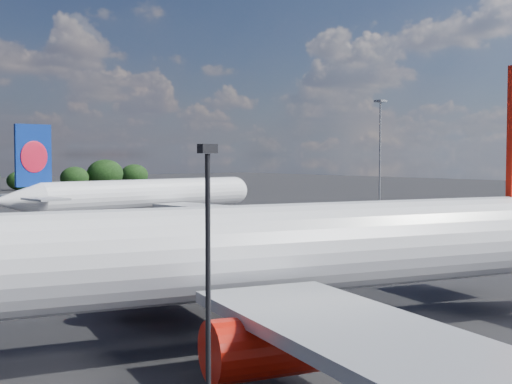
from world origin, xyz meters
TOP-DOWN VIEW (x-y plane):
  - qantas_airliner at (12.65, 4.34)m, footprint 49.98×47.85m
  - china_southern_airliner at (38.60, 67.24)m, footprint 44.70×42.53m
  - apron_lamp_post at (-2.62, -8.54)m, footprint 0.55×0.30m
  - floodlight_mast_near at (76.93, 53.72)m, footprint 1.60×1.60m

SIDE VIEW (x-z plane):
  - china_southern_airliner at x=38.60m, z-range -2.85..11.73m
  - qantas_airliner at x=12.65m, z-range -3.22..13.26m
  - apron_lamp_post at x=-2.62m, z-range 0.65..11.52m
  - floodlight_mast_near at x=76.93m, z-range 3.14..22.84m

